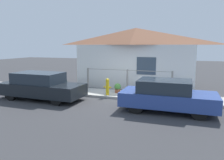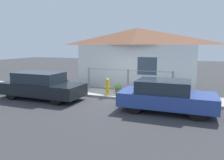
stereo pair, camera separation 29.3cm
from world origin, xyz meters
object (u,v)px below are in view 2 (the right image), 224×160
object	(u,v)px
car_right	(166,96)
potted_plant_by_fence	(65,83)
fire_hydrant	(107,86)
car_left	(41,86)
potted_plant_near_hydrant	(118,88)

from	to	relation	value
car_right	potted_plant_by_fence	xyz separation A→B (m)	(-6.13, 2.30, -0.24)
fire_hydrant	potted_plant_by_fence	world-z (taller)	fire_hydrant
car_left	potted_plant_by_fence	size ratio (longest dim) A/B	7.72
car_right	fire_hydrant	bearing A→B (deg)	154.20
car_right	car_left	bearing A→B (deg)	179.74
potted_plant_by_fence	potted_plant_near_hydrant	bearing A→B (deg)	-2.03
potted_plant_near_hydrant	potted_plant_by_fence	size ratio (longest dim) A/B	0.92
potted_plant_near_hydrant	potted_plant_by_fence	xyz separation A→B (m)	(-3.36, 0.12, 0.03)
car_left	car_right	distance (m)	6.03
fire_hydrant	potted_plant_by_fence	distance (m)	3.14
car_left	car_right	world-z (taller)	car_left
car_left	potted_plant_by_fence	xyz separation A→B (m)	(-0.10, 2.30, -0.25)
car_right	potted_plant_by_fence	size ratio (longest dim) A/B	6.83
potted_plant_near_hydrant	potted_plant_by_fence	world-z (taller)	potted_plant_by_fence
car_right	potted_plant_near_hydrant	xyz separation A→B (m)	(-2.77, 2.18, -0.27)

